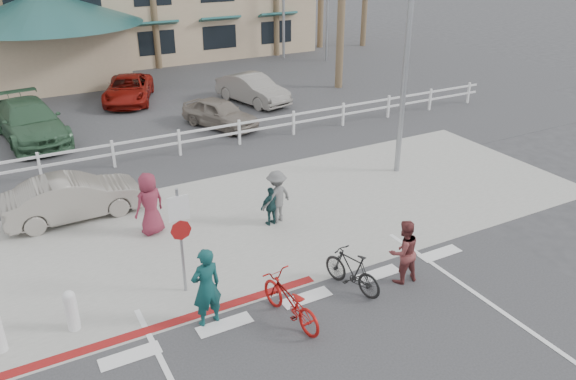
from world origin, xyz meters
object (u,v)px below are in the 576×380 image
bike_red (290,301)px  car_white_sedan (73,197)px  sign_post (181,236)px  bike_black (352,270)px

bike_red → car_white_sedan: size_ratio=0.49×
sign_post → bike_black: size_ratio=1.76×
sign_post → car_white_sedan: size_ratio=0.75×
bike_red → bike_black: size_ratio=1.16×
bike_red → car_white_sedan: (-3.15, 7.14, 0.13)m
bike_red → bike_black: (1.82, 0.34, -0.01)m
car_white_sedan → bike_red: bearing=-157.6°
sign_post → car_white_sedan: bearing=107.2°
sign_post → bike_black: (3.41, -1.77, -0.95)m
bike_red → bike_black: bearing=-177.3°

